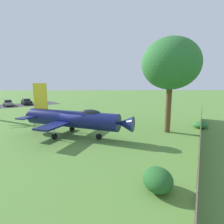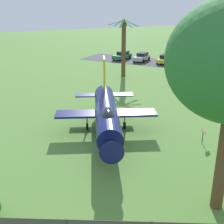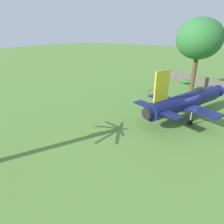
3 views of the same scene
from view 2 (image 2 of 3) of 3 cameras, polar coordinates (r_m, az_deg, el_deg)
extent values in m
plane|color=#568438|center=(23.89, -1.06, -4.38)|extent=(200.00, 200.00, 0.00)
cube|color=#38383D|center=(53.83, 9.83, 9.34)|extent=(29.77, 24.53, 0.00)
cylinder|color=#111951|center=(23.18, -1.09, -0.20)|extent=(10.33, 5.64, 1.74)
cone|color=#111951|center=(17.84, -0.22, -6.76)|extent=(2.05, 1.98, 1.48)
cylinder|color=black|center=(28.37, -1.60, 3.67)|extent=(0.96, 1.20, 1.04)
ellipsoid|color=black|center=(20.77, -0.81, -0.51)|extent=(2.38, 1.68, 0.84)
cube|color=yellow|center=(26.34, -1.53, 7.51)|extent=(1.71, 0.82, 2.84)
cube|color=#111951|center=(23.97, 4.77, -0.12)|extent=(2.76, 3.60, 0.16)
cube|color=#111951|center=(23.77, -7.11, -0.38)|extent=(2.76, 3.60, 0.16)
cube|color=#111951|center=(27.40, 2.19, 3.44)|extent=(1.71, 2.08, 0.10)
cube|color=#111951|center=(27.28, -5.24, 3.29)|extent=(1.71, 2.08, 0.10)
cylinder|color=#A5A8AD|center=(20.63, -0.67, -5.51)|extent=(0.12, 0.12, 1.38)
cylinder|color=black|center=(20.95, -0.66, -7.22)|extent=(0.62, 0.40, 0.60)
cylinder|color=#A5A8AD|center=(24.58, 2.47, -1.16)|extent=(0.12, 0.12, 1.38)
cylinder|color=black|center=(24.84, 2.45, -2.64)|extent=(0.62, 0.40, 0.60)
cylinder|color=#A5A8AD|center=(24.46, -4.87, -1.33)|extent=(0.12, 0.12, 1.38)
cylinder|color=black|center=(24.72, -4.82, -2.82)|extent=(0.62, 0.40, 0.60)
cylinder|color=brown|center=(15.52, 20.77, -8.00)|extent=(0.62, 0.62, 5.93)
cylinder|color=brown|center=(42.62, 2.26, 12.01)|extent=(0.62, 0.62, 7.68)
cube|color=#387F3D|center=(41.07, 3.10, 16.79)|extent=(2.49, 0.44, 0.87)
cube|color=#387F3D|center=(41.75, 3.86, 16.84)|extent=(1.93, 1.49, 0.94)
cube|color=#387F3D|center=(42.54, 3.61, 16.90)|extent=(0.58, 1.73, 0.92)
cube|color=#387F3D|center=(43.08, 2.60, 16.96)|extent=(1.24, 1.14, 1.01)
cube|color=#387F3D|center=(43.20, 1.43, 16.99)|extent=(2.16, 0.45, 0.93)
cube|color=#387F3D|center=(42.52, 0.75, 16.94)|extent=(1.66, 1.83, 0.70)
cube|color=#387F3D|center=(41.82, 1.31, 16.88)|extent=(0.31, 1.53, 0.81)
cube|color=#387F3D|center=(41.21, 1.95, 16.82)|extent=(1.59, 1.49, 1.02)
cylinder|color=#4C4238|center=(12.55, -0.63, -20.43)|extent=(14.78, 27.06, 0.05)
cylinder|color=#333333|center=(23.30, 17.17, -4.81)|extent=(0.06, 0.06, 0.90)
cube|color=olive|center=(23.07, 17.32, -3.52)|extent=(0.72, 0.67, 0.25)
cube|color=black|center=(51.82, 18.43, 8.92)|extent=(3.98, 4.65, 0.67)
cube|color=black|center=(52.06, 18.58, 9.60)|extent=(2.54, 2.74, 0.48)
cylinder|color=black|center=(50.32, 19.05, 8.14)|extent=(0.55, 0.65, 0.64)
cylinder|color=black|center=(50.64, 17.07, 8.43)|extent=(0.55, 0.65, 0.64)
cylinder|color=black|center=(53.15, 19.65, 8.67)|extent=(0.55, 0.65, 0.64)
cylinder|color=black|center=(53.45, 17.76, 8.94)|extent=(0.55, 0.65, 0.64)
cube|color=slate|center=(52.64, 14.02, 9.46)|extent=(3.97, 4.84, 0.57)
cube|color=black|center=(52.90, 14.20, 10.10)|extent=(2.52, 2.81, 0.53)
cylinder|color=black|center=(51.01, 14.40, 8.76)|extent=(0.53, 0.66, 0.64)
cylinder|color=black|center=(51.50, 12.56, 9.02)|extent=(0.53, 0.66, 0.64)
cylinder|color=black|center=(53.92, 15.37, 9.27)|extent=(0.53, 0.66, 0.64)
cylinder|color=black|center=(54.39, 13.63, 9.52)|extent=(0.53, 0.66, 0.64)
cube|color=gold|center=(53.62, 10.21, 9.94)|extent=(4.05, 4.44, 0.59)
cube|color=black|center=(53.85, 10.34, 10.60)|extent=(2.56, 2.67, 0.58)
cylinder|color=black|center=(52.12, 10.74, 9.28)|extent=(0.57, 0.64, 0.64)
cylinder|color=black|center=(52.60, 8.80, 9.49)|extent=(0.57, 0.64, 0.64)
cylinder|color=black|center=(54.78, 11.52, 9.75)|extent=(0.57, 0.64, 0.64)
cylinder|color=black|center=(55.24, 9.66, 9.96)|extent=(0.57, 0.64, 0.64)
cube|color=#B2B5BA|center=(55.10, 5.79, 10.45)|extent=(4.00, 4.58, 0.65)
cube|color=black|center=(55.33, 5.96, 11.11)|extent=(2.53, 2.71, 0.55)
cylinder|color=black|center=(53.51, 6.06, 9.80)|extent=(0.56, 0.65, 0.64)
cylinder|color=black|center=(54.16, 4.33, 9.98)|extent=(0.56, 0.65, 0.64)
cylinder|color=black|center=(56.19, 7.18, 10.26)|extent=(0.56, 0.65, 0.64)
cylinder|color=black|center=(56.81, 5.52, 10.43)|extent=(0.56, 0.65, 0.64)
cube|color=#1E6B3D|center=(56.73, 1.96, 10.81)|extent=(3.93, 4.90, 0.62)
cube|color=black|center=(56.96, 2.16, 11.43)|extent=(2.51, 2.83, 0.53)
cylinder|color=black|center=(55.04, 1.92, 10.19)|extent=(0.52, 0.66, 0.64)
cylinder|color=black|center=(55.90, 0.38, 10.36)|extent=(0.52, 0.66, 0.64)
cylinder|color=black|center=(57.71, 3.49, 10.64)|extent=(0.52, 0.66, 0.64)
cylinder|color=black|center=(58.53, 1.99, 10.80)|extent=(0.52, 0.66, 0.64)
camera|label=1|loc=(18.85, -54.04, -1.25)|focal=28.50mm
camera|label=3|loc=(40.83, -19.54, 17.64)|focal=31.84mm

